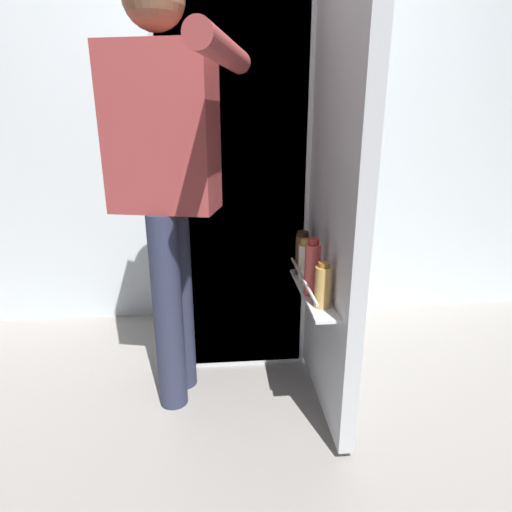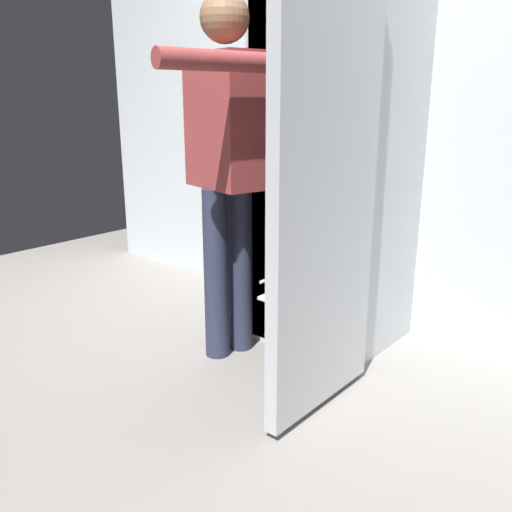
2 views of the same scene
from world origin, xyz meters
name	(u,v)px [view 1 (image 1 of 2)]	position (x,y,z in m)	size (l,w,h in m)	color
ground_plane	(241,396)	(0.00, 0.00, 0.00)	(5.84, 5.84, 0.00)	gray
kitchen_wall	(229,96)	(0.00, 0.92, 1.31)	(4.40, 0.10, 2.61)	silver
refrigerator	(240,184)	(0.03, 0.50, 0.87)	(0.72, 1.28, 1.75)	silver
person	(167,167)	(-0.27, 0.05, 1.01)	(0.55, 0.77, 1.69)	#2D334C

